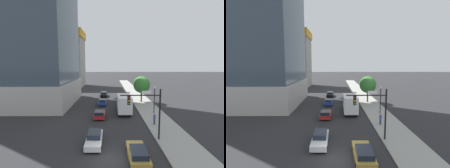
{
  "view_description": "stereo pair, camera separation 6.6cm",
  "coord_description": "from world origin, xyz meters",
  "views": [
    {
      "loc": [
        -0.22,
        -14.39,
        9.09
      ],
      "look_at": [
        0.07,
        8.8,
        6.35
      ],
      "focal_mm": 25.68,
      "sensor_mm": 36.0,
      "label": 1
    },
    {
      "loc": [
        -0.15,
        -14.39,
        9.09
      ],
      "look_at": [
        0.07,
        8.8,
        6.35
      ],
      "focal_mm": 25.68,
      "sensor_mm": 36.0,
      "label": 2
    }
  ],
  "objects": [
    {
      "name": "car_blue",
      "position": [
        -2.04,
        22.04,
        0.64
      ],
      "size": [
        1.82,
        4.61,
        1.27
      ],
      "color": "#233D9E",
      "rests_on": "ground"
    },
    {
      "name": "ground_plane",
      "position": [
        0.0,
        0.0,
        0.0
      ],
      "size": [
        400.0,
        400.0,
        0.0
      ],
      "primitive_type": "plane",
      "color": "#28282B"
    },
    {
      "name": "car_black",
      "position": [
        -2.04,
        31.58,
        0.69
      ],
      "size": [
        1.92,
        4.46,
        1.33
      ],
      "color": "black",
      "rests_on": "ground"
    },
    {
      "name": "sidewalk",
      "position": [
        7.67,
        20.0,
        0.07
      ],
      "size": [
        4.71,
        120.0,
        0.15
      ],
      "primitive_type": "cube",
      "color": "#9E9B93",
      "rests_on": "ground"
    },
    {
      "name": "car_gold",
      "position": [
        2.4,
        -0.1,
        0.71
      ],
      "size": [
        1.81,
        4.34,
        1.41
      ],
      "color": "#AD8938",
      "rests_on": "ground"
    },
    {
      "name": "traffic_light_pole",
      "position": [
        4.11,
        4.09,
        4.25
      ],
      "size": [
        4.84,
        0.48,
        6.16
      ],
      "color": "black",
      "rests_on": "sidewalk"
    },
    {
      "name": "box_truck",
      "position": [
        2.4,
        15.67,
        1.88
      ],
      "size": [
        2.49,
        7.75,
        3.44
      ],
      "color": "silver",
      "rests_on": "ground"
    },
    {
      "name": "construction_building",
      "position": [
        -19.01,
        53.68,
        12.86
      ],
      "size": [
        15.71,
        20.65,
        30.27
      ],
      "color": "#9E9B93",
      "rests_on": "ground"
    },
    {
      "name": "street_lamp",
      "position": [
        7.99,
        14.61,
        3.51
      ],
      "size": [
        0.44,
        0.44,
        5.03
      ],
      "color": "black",
      "rests_on": "sidewalk"
    },
    {
      "name": "car_silver",
      "position": [
        2.4,
        23.66,
        0.77
      ],
      "size": [
        1.81,
        4.46,
        1.53
      ],
      "color": "#B7B7BC",
      "rests_on": "ground"
    },
    {
      "name": "car_white",
      "position": [
        -2.04,
        3.25,
        0.7
      ],
      "size": [
        1.78,
        4.5,
        1.43
      ],
      "color": "silver",
      "rests_on": "ground"
    },
    {
      "name": "street_tree",
      "position": [
        7.42,
        23.92,
        4.38
      ],
      "size": [
        4.07,
        4.07,
        6.28
      ],
      "color": "brown",
      "rests_on": "sidewalk"
    },
    {
      "name": "car_red",
      "position": [
        -2.04,
        12.47,
        0.69
      ],
      "size": [
        1.82,
        4.04,
        1.4
      ],
      "color": "red",
      "rests_on": "ground"
    },
    {
      "name": "pedestrian_blue_shirt",
      "position": [
        6.5,
        8.93,
        1.0
      ],
      "size": [
        0.34,
        0.34,
        1.67
      ],
      "color": "#38334C",
      "rests_on": "sidewalk"
    }
  ]
}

